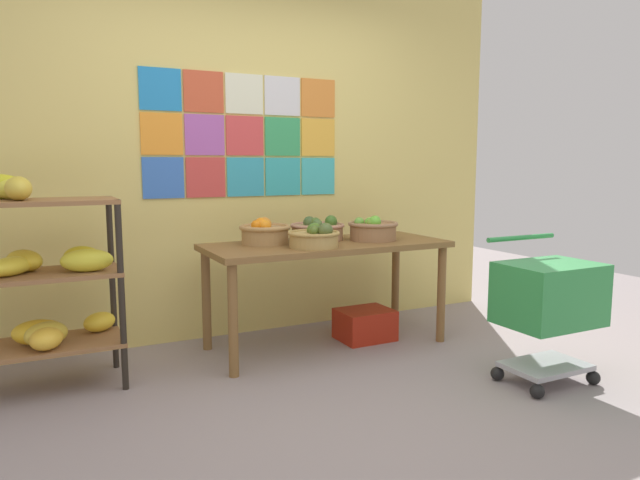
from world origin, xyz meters
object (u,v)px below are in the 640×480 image
shopping_cart (549,299)px  fruit_basket_right (264,232)px  banana_shelf_unit (40,273)px  produce_crate_under_table (365,324)px  fruit_basket_back_left (315,237)px  display_table (326,255)px  fruit_basket_back_right (373,229)px  fruit_basket_left (318,230)px

shopping_cart → fruit_basket_right: bearing=139.3°
banana_shelf_unit → produce_crate_under_table: size_ratio=3.17×
fruit_basket_back_left → display_table: bearing=43.8°
banana_shelf_unit → fruit_basket_back_left: (1.61, -0.17, 0.13)m
fruit_basket_back_left → shopping_cart: fruit_basket_back_left is taller
banana_shelf_unit → fruit_basket_back_right: (2.14, -0.03, 0.14)m
fruit_basket_back_right → fruit_basket_back_left: (-0.53, -0.14, -0.01)m
fruit_basket_left → shopping_cart: 1.61m
fruit_basket_right → produce_crate_under_table: 1.01m
fruit_basket_back_right → display_table: bearing=175.4°
display_table → shopping_cart: bearing=-55.4°
fruit_basket_back_right → produce_crate_under_table: (-0.04, 0.03, -0.70)m
banana_shelf_unit → produce_crate_under_table: bearing=-0.2°
display_table → fruit_basket_left: 0.23m
fruit_basket_back_left → fruit_basket_right: bearing=126.6°
display_table → fruit_basket_right: size_ratio=4.79×
fruit_basket_back_left → shopping_cart: size_ratio=0.40×
fruit_basket_back_right → fruit_basket_left: (-0.34, 0.20, -0.01)m
shopping_cart → display_table: bearing=131.3°
fruit_basket_back_left → produce_crate_under_table: fruit_basket_back_left is taller
banana_shelf_unit → display_table: bearing=-0.1°
shopping_cart → fruit_basket_back_left: bearing=140.8°
fruit_basket_back_left → fruit_basket_left: (0.19, 0.34, 0.00)m
produce_crate_under_table → fruit_basket_right: bearing=168.6°
fruit_basket_right → fruit_basket_back_right: fruit_basket_back_right is taller
display_table → fruit_basket_back_right: (0.36, -0.03, 0.16)m
banana_shelf_unit → fruit_basket_left: bearing=5.4°
produce_crate_under_table → shopping_cart: shopping_cart is taller
fruit_basket_back_left → produce_crate_under_table: size_ratio=0.89×
fruit_basket_back_right → fruit_basket_left: 0.39m
banana_shelf_unit → display_table: size_ratio=0.73×
fruit_basket_right → banana_shelf_unit: bearing=-174.3°
produce_crate_under_table → shopping_cart: size_ratio=0.45×
fruit_basket_left → shopping_cart: bearing=-59.5°
fruit_basket_back_right → shopping_cart: bearing=-68.2°
display_table → fruit_basket_left: (0.02, 0.17, 0.15)m
fruit_basket_back_left → shopping_cart: (1.00, -1.03, -0.30)m
fruit_basket_back_left → produce_crate_under_table: 0.86m
fruit_basket_right → produce_crate_under_table: fruit_basket_right is taller
display_table → fruit_basket_right: (-0.40, 0.14, 0.17)m
fruit_basket_right → shopping_cart: size_ratio=0.41×
fruit_basket_back_left → shopping_cart: bearing=-45.9°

